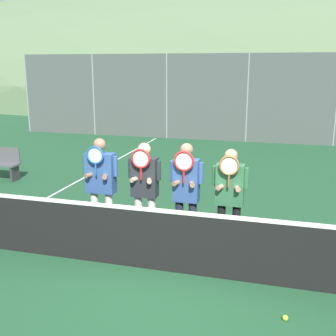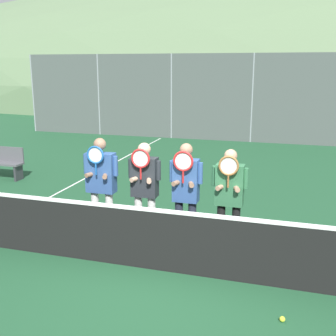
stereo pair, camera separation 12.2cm
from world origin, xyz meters
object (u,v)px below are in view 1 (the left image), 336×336
car_far_left (129,108)px  tennis_ball_on_court (285,318)px  car_left_of_center (233,113)px  player_leftmost (101,181)px  player_center_right (186,190)px  player_center_left (144,185)px  player_rightmost (230,193)px

car_far_left → tennis_ball_on_court: 16.90m
car_left_of_center → tennis_ball_on_court: car_left_of_center is taller
player_leftmost → player_center_right: size_ratio=1.00×
tennis_ball_on_court → player_leftmost: bearing=152.3°
player_leftmost → car_far_left: (-4.63, 13.37, -0.16)m
tennis_ball_on_court → player_center_left: bearing=144.1°
player_rightmost → tennis_ball_on_court: 2.16m
player_center_right → player_center_left: bearing=169.6°
player_center_right → tennis_ball_on_court: size_ratio=26.39×
player_center_right → tennis_ball_on_court: player_center_right is taller
player_rightmost → player_leftmost: bearing=-178.6°
player_center_left → player_center_right: bearing=-10.4°
player_leftmost → player_rightmost: (2.18, 0.05, -0.05)m
player_center_right → car_left_of_center: 12.90m
player_center_left → tennis_ball_on_court: bearing=-35.9°
player_center_left → car_left_of_center: 12.73m
player_leftmost → car_left_of_center: size_ratio=0.39×
player_leftmost → player_rightmost: 2.18m
car_far_left → player_center_left: bearing=-68.0°
player_center_right → car_far_left: player_center_right is taller
car_far_left → car_left_of_center: size_ratio=0.98×
car_far_left → car_left_of_center: (5.24, -0.58, -0.04)m
player_leftmost → player_rightmost: size_ratio=1.04×
player_leftmost → tennis_ball_on_court: bearing=-27.7°
player_center_left → player_rightmost: 1.41m
player_leftmost → player_center_right: (1.50, -0.08, -0.02)m
player_center_right → car_left_of_center: (-0.89, 12.87, -0.18)m
player_center_left → car_left_of_center: size_ratio=0.38×
car_far_left → tennis_ball_on_court: car_far_left is taller
player_rightmost → player_center_left: bearing=179.8°
player_center_left → tennis_ball_on_court: player_center_left is taller
player_rightmost → car_far_left: bearing=117.1°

